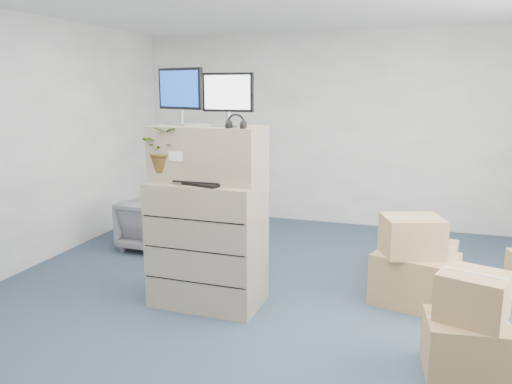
# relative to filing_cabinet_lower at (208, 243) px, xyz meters

# --- Properties ---
(ground) EXTENTS (7.00, 7.00, 0.00)m
(ground) POSITION_rel_filing_cabinet_lower_xyz_m (0.70, -0.28, -0.58)
(ground) COLOR #29384A
(ground) RESTS_ON ground
(wall_back) EXTENTS (6.00, 0.02, 2.80)m
(wall_back) POSITION_rel_filing_cabinet_lower_xyz_m (0.70, 3.23, 0.82)
(wall_back) COLOR #B4B1AB
(wall_back) RESTS_ON ground
(filing_cabinet_lower) EXTENTS (1.01, 0.63, 1.17)m
(filing_cabinet_lower) POSITION_rel_filing_cabinet_lower_xyz_m (0.00, 0.00, 0.00)
(filing_cabinet_lower) COLOR tan
(filing_cabinet_lower) RESTS_ON ground
(filing_cabinet_upper) EXTENTS (1.01, 0.52, 0.50)m
(filing_cabinet_upper) POSITION_rel_filing_cabinet_lower_xyz_m (0.00, 0.06, 0.84)
(filing_cabinet_upper) COLOR tan
(filing_cabinet_upper) RESTS_ON filing_cabinet_lower
(monitor_left) EXTENTS (0.50, 0.27, 0.51)m
(monitor_left) POSITION_rel_filing_cabinet_lower_xyz_m (-0.27, 0.08, 1.37)
(monitor_left) COLOR #99999E
(monitor_left) RESTS_ON filing_cabinet_upper
(monitor_right) EXTENTS (0.47, 0.19, 0.46)m
(monitor_right) POSITION_rel_filing_cabinet_lower_xyz_m (0.20, 0.04, 1.35)
(monitor_right) COLOR #99999E
(monitor_right) RESTS_ON filing_cabinet_upper
(headphones) EXTENTS (0.16, 0.02, 0.16)m
(headphones) POSITION_rel_filing_cabinet_lower_xyz_m (0.34, -0.12, 1.13)
(headphones) COLOR black
(headphones) RESTS_ON filing_cabinet_upper
(keyboard) EXTENTS (0.53, 0.34, 0.03)m
(keyboard) POSITION_rel_filing_cabinet_lower_xyz_m (-0.02, -0.12, 0.60)
(keyboard) COLOR black
(keyboard) RESTS_ON filing_cabinet_lower
(mouse) EXTENTS (0.13, 0.10, 0.04)m
(mouse) POSITION_rel_filing_cabinet_lower_xyz_m (0.37, -0.10, 0.61)
(mouse) COLOR silver
(mouse) RESTS_ON filing_cabinet_lower
(water_bottle) EXTENTS (0.08, 0.08, 0.30)m
(water_bottle) POSITION_rel_filing_cabinet_lower_xyz_m (0.06, 0.05, 0.73)
(water_bottle) COLOR gray
(water_bottle) RESTS_ON filing_cabinet_lower
(phone_dock) EXTENTS (0.07, 0.06, 0.16)m
(phone_dock) POSITION_rel_filing_cabinet_lower_xyz_m (-0.02, 0.05, 0.64)
(phone_dock) COLOR silver
(phone_dock) RESTS_ON filing_cabinet_lower
(external_drive) EXTENTS (0.25, 0.19, 0.07)m
(external_drive) POSITION_rel_filing_cabinet_lower_xyz_m (0.36, 0.09, 0.62)
(external_drive) COLOR black
(external_drive) RESTS_ON filing_cabinet_lower
(tissue_box) EXTENTS (0.25, 0.13, 0.09)m
(tissue_box) POSITION_rel_filing_cabinet_lower_xyz_m (0.34, 0.08, 0.70)
(tissue_box) COLOR #46A0EE
(tissue_box) RESTS_ON external_drive
(potted_plant) EXTENTS (0.42, 0.45, 0.41)m
(potted_plant) POSITION_rel_filing_cabinet_lower_xyz_m (-0.36, -0.10, 0.82)
(potted_plant) COLOR #8CA686
(potted_plant) RESTS_ON filing_cabinet_lower
(office_chair) EXTENTS (0.73, 0.69, 0.70)m
(office_chair) POSITION_rel_filing_cabinet_lower_xyz_m (-1.32, 1.29, -0.23)
(office_chair) COLOR slate
(office_chair) RESTS_ON ground
(cardboard_boxes) EXTENTS (1.98, 2.31, 0.85)m
(cardboard_boxes) POSITION_rel_filing_cabinet_lower_xyz_m (2.16, 0.51, -0.28)
(cardboard_boxes) COLOR olive
(cardboard_boxes) RESTS_ON ground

